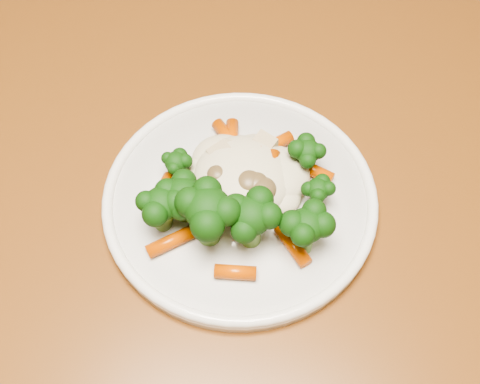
{
  "coord_description": "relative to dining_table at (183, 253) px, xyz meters",
  "views": [
    {
      "loc": [
        0.37,
        -0.31,
        1.21
      ],
      "look_at": [
        0.31,
        -0.03,
        0.77
      ],
      "focal_mm": 45.0,
      "sensor_mm": 36.0,
      "label": 1
    }
  ],
  "objects": [
    {
      "name": "meal",
      "position": [
        0.06,
        -0.0,
        0.14
      ],
      "size": [
        0.17,
        0.16,
        0.06
      ],
      "color": "beige",
      "rests_on": "plate"
    },
    {
      "name": "plate",
      "position": [
        0.06,
        0.01,
        0.11
      ],
      "size": [
        0.24,
        0.24,
        0.01
      ],
      "primitive_type": "cylinder",
      "color": "white",
      "rests_on": "dining_table"
    },
    {
      "name": "dining_table",
      "position": [
        0.0,
        0.0,
        0.0
      ],
      "size": [
        1.29,
        0.98,
        0.75
      ],
      "rotation": [
        0.0,
        0.0,
        0.19
      ],
      "color": "brown",
      "rests_on": "ground"
    }
  ]
}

